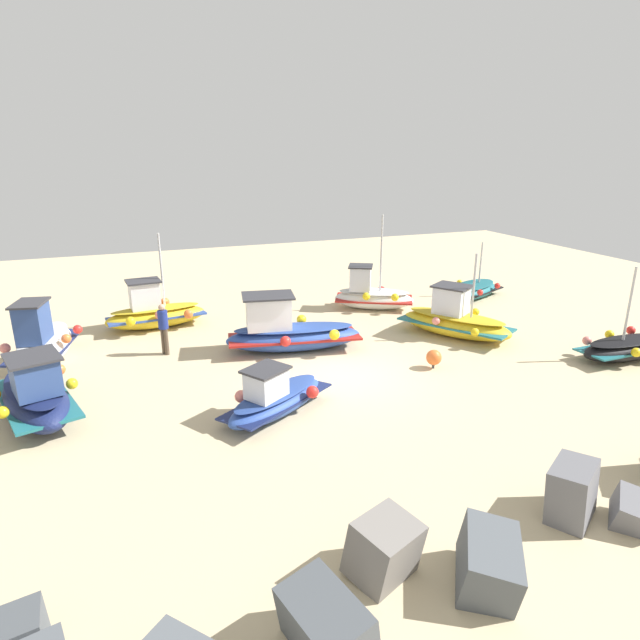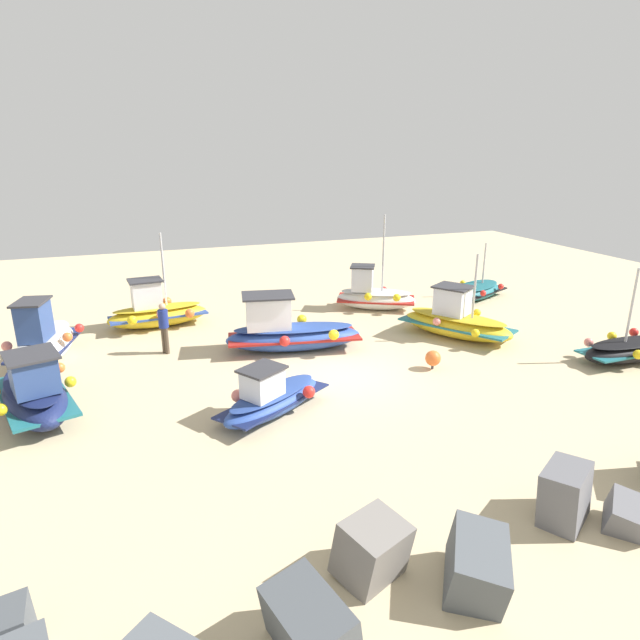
% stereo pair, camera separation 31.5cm
% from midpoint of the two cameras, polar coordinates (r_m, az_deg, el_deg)
% --- Properties ---
extents(ground_plane, '(46.27, 46.27, 0.00)m').
position_cam_midpoint_polar(ground_plane, '(16.14, 1.73, -5.86)').
color(ground_plane, '#C6B289').
extents(fishing_boat_0, '(3.59, 4.33, 3.14)m').
position_cam_midpoint_polar(fishing_boat_0, '(19.83, 13.80, -0.05)').
color(fishing_boat_0, gold).
rests_on(fishing_boat_0, ground_plane).
extents(fishing_boat_1, '(3.41, 2.75, 1.41)m').
position_cam_midpoint_polar(fishing_boat_1, '(13.77, -5.47, -8.31)').
color(fishing_boat_1, '#2D4C9E').
rests_on(fishing_boat_1, ground_plane).
extents(fishing_boat_2, '(4.76, 2.60, 2.00)m').
position_cam_midpoint_polar(fishing_boat_2, '(17.90, -3.82, -1.26)').
color(fishing_boat_2, '#2D4C9E').
rests_on(fishing_boat_2, ground_plane).
extents(fishing_boat_3, '(2.41, 3.90, 1.85)m').
position_cam_midpoint_polar(fishing_boat_3, '(15.25, -28.64, -7.05)').
color(fishing_boat_3, navy).
rests_on(fishing_boat_3, ground_plane).
extents(fishing_boat_4, '(3.51, 2.67, 4.01)m').
position_cam_midpoint_polar(fishing_boat_4, '(22.64, 5.14, 2.70)').
color(fishing_boat_4, white).
rests_on(fishing_boat_4, ground_plane).
extents(fishing_boat_5, '(3.81, 2.19, 3.62)m').
position_cam_midpoint_polar(fishing_boat_5, '(21.14, -17.68, 0.77)').
color(fishing_boat_5, gold).
rests_on(fishing_boat_5, ground_plane).
extents(fishing_boat_6, '(3.48, 1.70, 3.07)m').
position_cam_midpoint_polar(fishing_boat_6, '(19.76, 29.55, -2.57)').
color(fishing_boat_6, black).
rests_on(fishing_boat_6, ground_plane).
extents(fishing_boat_7, '(2.22, 3.71, 2.18)m').
position_cam_midpoint_polar(fishing_boat_7, '(19.01, -27.92, -2.14)').
color(fishing_boat_7, white).
rests_on(fishing_boat_7, ground_plane).
extents(fishing_boat_8, '(3.56, 2.54, 2.53)m').
position_cam_midpoint_polar(fishing_boat_8, '(25.32, 15.75, 3.13)').
color(fishing_boat_8, '#1E6670').
rests_on(fishing_boat_8, ground_plane).
extents(person_walking, '(0.32, 0.32, 1.72)m').
position_cam_midpoint_polar(person_walking, '(18.15, -16.87, -0.57)').
color(person_walking, brown).
rests_on(person_walking, ground_plane).
extents(breakwater_rocks, '(21.18, 2.76, 1.33)m').
position_cam_midpoint_polar(breakwater_rocks, '(9.32, 14.62, -23.07)').
color(breakwater_rocks, slate).
rests_on(breakwater_rocks, ground_plane).
extents(mooring_buoy_0, '(0.48, 0.48, 0.60)m').
position_cam_midpoint_polar(mooring_buoy_0, '(16.80, 11.54, -3.95)').
color(mooring_buoy_0, '#3F3F42').
rests_on(mooring_buoy_0, ground_plane).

